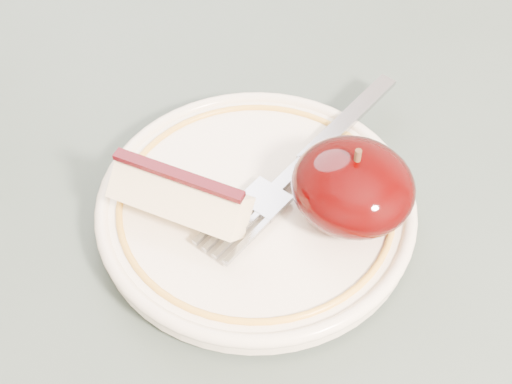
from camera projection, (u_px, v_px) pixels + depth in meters
The scene contains 5 objects.
table at pixel (296, 292), 0.53m from camera, with size 0.90×0.90×0.75m.
plate at pixel (256, 206), 0.45m from camera, with size 0.20×0.20×0.02m.
apple_half at pixel (353, 186), 0.43m from camera, with size 0.08×0.07×0.05m.
apple_wedge at pixel (180, 196), 0.43m from camera, with size 0.09×0.05×0.04m.
fork at pixel (303, 163), 0.46m from camera, with size 0.04×0.20×0.00m.
Camera 1 is at (0.13, -0.25, 1.12)m, focal length 50.00 mm.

